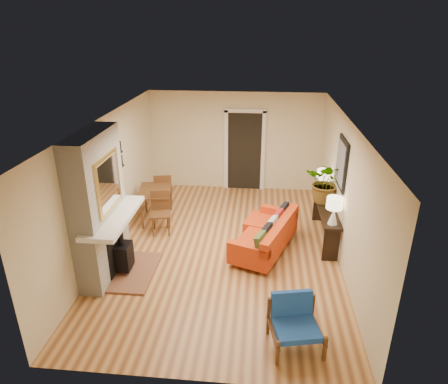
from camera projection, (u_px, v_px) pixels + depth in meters
The scene contains 10 objects.
room_shell at pixel (258, 151), 9.92m from camera, with size 6.50×6.50×6.50m.
fireplace at pixel (101, 210), 6.83m from camera, with size 1.09×1.68×2.60m.
sofa at pixel (268, 235), 7.87m from camera, with size 1.40×2.03×0.74m.
ottoman at pixel (265, 226), 8.46m from camera, with size 0.93×0.93×0.38m.
blue_chair at pixel (294, 319), 5.56m from camera, with size 0.81×0.80×0.72m.
dining_table at pixel (159, 196), 9.00m from camera, with size 0.93×1.73×0.91m.
console_table at pixel (326, 214), 8.19m from camera, with size 0.34×1.85×0.72m.
lamp_near at pixel (334, 208), 7.33m from camera, with size 0.30×0.30×0.54m.
lamp_far at pixel (324, 178), 8.70m from camera, with size 0.30×0.30×0.54m.
houseplant at pixel (327, 182), 8.20m from camera, with size 0.81×0.70×0.90m, color #1E5919.
Camera 1 is at (0.70, -6.92, 4.21)m, focal length 32.00 mm.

